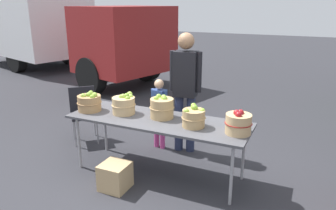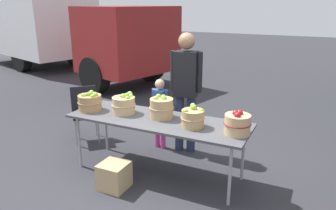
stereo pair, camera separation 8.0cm
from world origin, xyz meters
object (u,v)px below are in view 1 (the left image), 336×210
apple_basket_green_1 (124,104)px  child_customer (159,108)px  apple_basket_red_0 (238,123)px  apple_basket_green_3 (194,117)px  apple_basket_green_0 (89,102)px  vendor_adult (185,84)px  produce_crate (115,176)px  folding_chair (83,110)px  box_truck (48,24)px  apple_basket_green_2 (162,108)px  market_table (158,122)px

apple_basket_green_1 → child_customer: 0.77m
apple_basket_red_0 → child_customer: (-1.35, 0.76, -0.24)m
apple_basket_green_1 → apple_basket_green_3: size_ratio=1.11×
apple_basket_green_0 → apple_basket_red_0: bearing=1.0°
apple_basket_red_0 → vendor_adult: 1.28m
child_customer → produce_crate: bearing=100.2°
apple_basket_green_0 → folding_chair: 0.89m
apple_basket_green_0 → vendor_adult: (1.03, 0.86, 0.17)m
apple_basket_green_1 → box_truck: size_ratio=0.04×
folding_chair → produce_crate: folding_chair is taller
apple_basket_green_1 → child_customer: size_ratio=0.29×
apple_basket_green_1 → produce_crate: size_ratio=0.98×
apple_basket_green_2 → child_customer: size_ratio=0.29×
apple_basket_green_0 → child_customer: bearing=50.9°
vendor_adult → apple_basket_green_2: bearing=79.3°
apple_basket_green_3 → apple_basket_red_0: 0.52m
vendor_adult → box_truck: 7.39m
vendor_adult → child_customer: size_ratio=1.63×
apple_basket_green_2 → vendor_adult: size_ratio=0.18×
apple_basket_green_0 → market_table: bearing=4.3°
apple_basket_green_1 → apple_basket_red_0: bearing=-2.0°
apple_basket_green_0 → apple_basket_green_2: bearing=8.5°
market_table → apple_basket_green_2: 0.19m
market_table → box_truck: box_truck is taller
apple_basket_green_0 → apple_basket_green_1: apple_basket_green_1 is taller
apple_basket_red_0 → child_customer: size_ratio=0.28×
vendor_adult → child_customer: vendor_adult is taller
apple_basket_green_2 → produce_crate: (-0.32, -0.62, -0.72)m
apple_basket_green_2 → apple_basket_red_0: bearing=-6.6°
child_customer → produce_crate: (0.03, -1.27, -0.47)m
apple_basket_red_0 → folding_chair: size_ratio=0.36×
box_truck → apple_basket_green_0: bearing=-25.7°
apple_basket_green_3 → apple_basket_green_1: bearing=176.4°
box_truck → folding_chair: 6.34m
apple_basket_green_2 → box_truck: box_truck is taller
apple_basket_red_0 → produce_crate: 1.58m
produce_crate → apple_basket_red_0: bearing=21.1°
market_table → apple_basket_green_0: apple_basket_green_0 is taller
child_customer → produce_crate: child_customer is taller
apple_basket_red_0 → child_customer: 1.57m
market_table → apple_basket_red_0: apple_basket_red_0 is taller
market_table → apple_basket_red_0: (1.01, -0.04, 0.16)m
folding_chair → produce_crate: bearing=-83.4°
vendor_adult → apple_basket_green_3: bearing=109.6°
produce_crate → apple_basket_green_3: bearing=32.2°
apple_basket_red_0 → box_truck: box_truck is taller
apple_basket_green_1 → box_truck: 7.41m
apple_basket_green_0 → apple_basket_green_2: size_ratio=1.05×
apple_basket_green_2 → folding_chair: size_ratio=0.36×
apple_basket_green_1 → box_truck: bearing=140.7°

